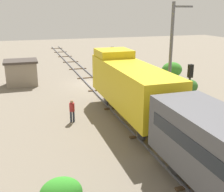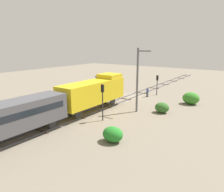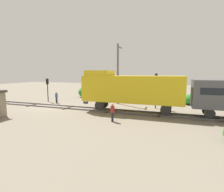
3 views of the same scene
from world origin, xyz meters
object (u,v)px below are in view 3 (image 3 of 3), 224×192
at_px(traffic_signal_mid, 156,84).
at_px(catenary_mast, 118,73).
at_px(locomotive, 130,88).
at_px(worker_by_signal, 112,111).
at_px(traffic_signal_near, 47,85).
at_px(worker_near_track, 56,97).

bearing_deg(traffic_signal_mid, catenary_mast, -106.64).
xyz_separation_m(locomotive, catenary_mast, (-5.06, -3.04, 1.76)).
distance_m(locomotive, worker_by_signal, 4.60).
xyz_separation_m(traffic_signal_mid, worker_by_signal, (7.60, -3.14, -2.06)).
distance_m(traffic_signal_near, traffic_signal_mid, 16.48).
relative_size(locomotive, worker_by_signal, 6.82).
bearing_deg(catenary_mast, traffic_signal_near, -80.35).
height_order(worker_near_track, worker_by_signal, same).
xyz_separation_m(worker_by_signal, catenary_mast, (-9.26, -2.41, 3.54)).
bearing_deg(worker_by_signal, traffic_signal_near, -31.34).
bearing_deg(traffic_signal_mid, traffic_signal_near, -89.30).
height_order(locomotive, traffic_signal_mid, locomotive).
relative_size(locomotive, worker_near_track, 6.82).
relative_size(traffic_signal_near, worker_near_track, 2.13).
xyz_separation_m(traffic_signal_near, worker_by_signal, (7.40, 13.33, -1.55)).
bearing_deg(worker_by_signal, worker_near_track, -32.98).
bearing_deg(traffic_signal_near, worker_near_track, 70.05).
xyz_separation_m(locomotive, worker_near_track, (-2.40, -11.75, -1.78)).
bearing_deg(traffic_signal_near, traffic_signal_mid, 90.70).
bearing_deg(traffic_signal_mid, worker_by_signal, -22.42).
xyz_separation_m(worker_near_track, worker_by_signal, (6.60, 11.13, 0.00)).
relative_size(worker_by_signal, catenary_mast, 0.20).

